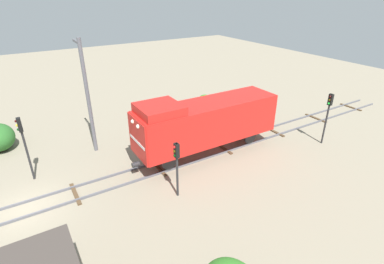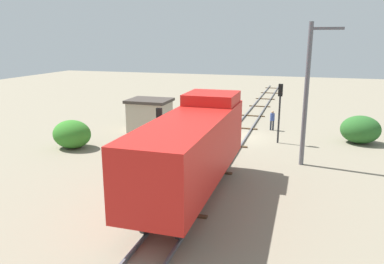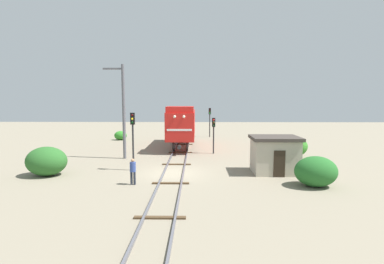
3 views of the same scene
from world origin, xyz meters
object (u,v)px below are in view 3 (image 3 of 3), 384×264
object	(u,v)px
locomotive	(182,123)
catenary_mast	(123,109)
traffic_signal_far	(210,117)
worker_near_track	(133,169)
traffic_signal_mid	(214,129)
traffic_signal_near	(133,131)
relay_hut	(275,154)

from	to	relation	value
locomotive	catenary_mast	world-z (taller)	catenary_mast
locomotive	traffic_signal_far	size ratio (longest dim) A/B	2.73
worker_near_track	catenary_mast	distance (m)	9.69
locomotive	worker_near_track	bearing A→B (deg)	-98.74
traffic_signal_mid	catenary_mast	distance (m)	9.11
worker_near_track	traffic_signal_near	bearing A→B (deg)	-157.43
traffic_signal_mid	traffic_signal_far	bearing A→B (deg)	89.15
locomotive	traffic_signal_near	size ratio (longest dim) A/B	2.60
traffic_signal_near	catenary_mast	xyz separation A→B (m)	(-1.86, 4.68, 1.48)
traffic_signal_near	traffic_signal_mid	distance (m)	9.92
catenary_mast	relay_hut	world-z (taller)	catenary_mast
traffic_signal_far	relay_hut	xyz separation A→B (m)	(3.90, -21.54, -1.56)
traffic_signal_mid	locomotive	bearing A→B (deg)	128.43
locomotive	relay_hut	distance (m)	14.47
traffic_signal_mid	traffic_signal_far	distance (m)	13.54
relay_hut	locomotive	bearing A→B (deg)	121.39
traffic_signal_mid	worker_near_track	xyz separation A→B (m)	(-5.80, -11.32, -1.54)
locomotive	catenary_mast	distance (m)	8.82
traffic_signal_near	catenary_mast	size ratio (longest dim) A/B	0.52
traffic_signal_far	locomotive	bearing A→B (deg)	-111.26
traffic_signal_near	relay_hut	bearing A→B (deg)	-3.33
worker_near_track	catenary_mast	xyz separation A→B (m)	(-2.66, 8.61, 3.57)
traffic_signal_near	traffic_signal_mid	xyz separation A→B (m)	(6.60, 7.39, -0.55)
traffic_signal_near	traffic_signal_mid	bearing A→B (deg)	48.21
traffic_signal_mid	traffic_signal_far	world-z (taller)	traffic_signal_far
traffic_signal_far	catenary_mast	bearing A→B (deg)	-118.05
traffic_signal_far	relay_hut	world-z (taller)	traffic_signal_far
traffic_signal_near	worker_near_track	bearing A→B (deg)	-78.52
traffic_signal_far	catenary_mast	size ratio (longest dim) A/B	0.49
catenary_mast	relay_hut	size ratio (longest dim) A/B	2.47
traffic_signal_far	catenary_mast	xyz separation A→B (m)	(-8.66, -16.25, 1.61)
traffic_signal_mid	relay_hut	world-z (taller)	traffic_signal_mid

